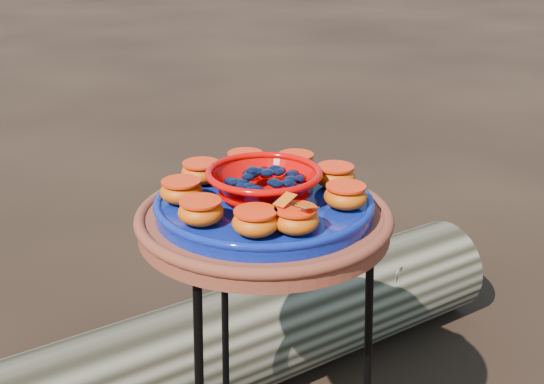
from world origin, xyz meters
name	(u,v)px	position (x,y,z in m)	size (l,w,h in m)	color
terracotta_saucer	(264,222)	(0.00, 0.00, 0.72)	(0.46, 0.46, 0.04)	maroon
cobalt_plate	(264,206)	(0.00, 0.00, 0.75)	(0.39, 0.39, 0.03)	#000057
red_bowl	(264,186)	(0.00, 0.00, 0.79)	(0.20, 0.20, 0.05)	#C50300
glass_gems	(264,164)	(0.00, 0.00, 0.83)	(0.15, 0.15, 0.03)	black
orange_half_0	(296,220)	(-0.01, -0.15, 0.78)	(0.08, 0.08, 0.04)	#B23D0B
orange_half_1	(345,197)	(0.11, -0.10, 0.78)	(0.08, 0.08, 0.04)	#B23D0B
orange_half_2	(335,176)	(0.15, 0.00, 0.78)	(0.08, 0.08, 0.04)	#B23D0B
orange_half_3	(296,164)	(0.12, 0.09, 0.78)	(0.08, 0.08, 0.04)	#B23D0B
orange_half_4	(245,163)	(0.03, 0.14, 0.78)	(0.08, 0.08, 0.04)	#B23D0B
orange_half_5	(201,173)	(-0.07, 0.13, 0.78)	(0.08, 0.08, 0.04)	#B23D0B
orange_half_6	(181,192)	(-0.14, 0.05, 0.78)	(0.08, 0.08, 0.04)	#B23D0B
orange_half_7	(201,212)	(-0.14, -0.05, 0.78)	(0.08, 0.08, 0.04)	#B23D0B
orange_half_8	(256,223)	(-0.08, -0.13, 0.78)	(0.08, 0.08, 0.04)	#B23D0B
butterfly	(296,204)	(-0.01, -0.15, 0.81)	(0.08, 0.05, 0.01)	#D54C09
driftwood_log	(249,336)	(0.17, 0.45, 0.15)	(1.59, 0.42, 0.30)	black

